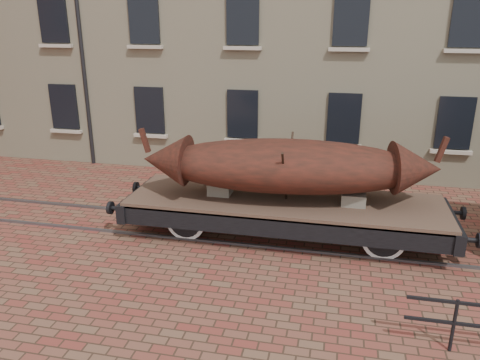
# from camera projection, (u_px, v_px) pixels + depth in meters

# --- Properties ---
(ground) EXTENTS (90.00, 90.00, 0.00)m
(ground) POSITION_uv_depth(u_px,v_px,m) (297.00, 238.00, 12.12)
(ground) COLOR brown
(rail_track) EXTENTS (30.00, 1.52, 0.06)m
(rail_track) POSITION_uv_depth(u_px,v_px,m) (297.00, 237.00, 12.11)
(rail_track) COLOR #59595E
(rail_track) RESTS_ON ground
(flatcar_wagon) EXTENTS (8.94, 2.43, 1.35)m
(flatcar_wagon) POSITION_uv_depth(u_px,v_px,m) (284.00, 207.00, 11.91)
(flatcar_wagon) COLOR #48382E
(flatcar_wagon) RESTS_ON ground
(iron_boat) EXTENTS (7.44, 2.63, 1.75)m
(iron_boat) POSITION_uv_depth(u_px,v_px,m) (287.00, 166.00, 11.55)
(iron_boat) COLOR #4D1C13
(iron_boat) RESTS_ON flatcar_wagon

